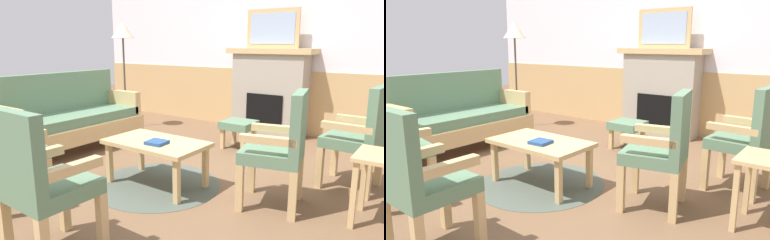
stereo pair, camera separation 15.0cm
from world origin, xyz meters
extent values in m
plane|color=brown|center=(0.00, 0.00, 0.00)|extent=(14.00, 14.00, 0.00)
cube|color=white|center=(0.00, 2.60, 1.35)|extent=(7.20, 0.12, 2.70)
cube|color=tan|center=(0.00, 2.53, 0.47)|extent=(7.20, 0.02, 0.95)
cube|color=#A39989|center=(0.00, 2.35, 0.60)|extent=(1.10, 0.36, 1.20)
cube|color=black|center=(0.00, 2.16, 0.38)|extent=(0.56, 0.02, 0.48)
cube|color=tan|center=(0.00, 2.35, 1.24)|extent=(1.30, 0.44, 0.08)
cube|color=tan|center=(0.00, 2.35, 1.56)|extent=(0.80, 0.03, 0.56)
cube|color=#9EB2D1|center=(0.00, 2.33, 1.56)|extent=(0.68, 0.01, 0.44)
cube|color=tan|center=(-1.33, -0.79, 0.08)|extent=(0.08, 0.08, 0.16)
cube|color=tan|center=(-1.33, 0.89, 0.08)|extent=(0.08, 0.08, 0.16)
cube|color=tan|center=(-1.93, 0.89, 0.08)|extent=(0.08, 0.08, 0.16)
cube|color=tan|center=(-1.63, 0.05, 0.26)|extent=(0.70, 1.80, 0.20)
cube|color=#5B7F60|center=(-1.63, 0.05, 0.42)|extent=(0.60, 1.70, 0.12)
cube|color=#5B7F60|center=(-1.93, 0.05, 0.73)|extent=(0.10, 1.70, 0.50)
cube|color=tan|center=(-1.63, -0.80, 0.53)|extent=(0.60, 0.10, 0.30)
cube|color=tan|center=(-1.63, 0.90, 0.53)|extent=(0.60, 0.10, 0.30)
cube|color=tan|center=(-0.44, -0.42, 0.20)|extent=(0.05, 0.05, 0.40)
cube|color=tan|center=(0.40, -0.42, 0.20)|extent=(0.05, 0.05, 0.40)
cube|color=tan|center=(-0.44, 0.02, 0.20)|extent=(0.05, 0.05, 0.40)
cube|color=tan|center=(0.40, 0.02, 0.20)|extent=(0.05, 0.05, 0.40)
cube|color=tan|center=(-0.02, -0.20, 0.42)|extent=(0.96, 0.56, 0.04)
cylinder|color=#4C564C|center=(-0.02, -0.20, 0.00)|extent=(1.23, 1.23, 0.01)
cube|color=navy|center=(0.05, -0.28, 0.46)|extent=(0.19, 0.18, 0.03)
cube|color=tan|center=(-0.14, 1.23, 0.13)|extent=(0.05, 0.05, 0.26)
cube|color=tan|center=(0.16, 1.23, 0.13)|extent=(0.05, 0.05, 0.26)
cube|color=tan|center=(-0.14, 1.53, 0.13)|extent=(0.05, 0.05, 0.26)
cube|color=tan|center=(0.16, 1.53, 0.13)|extent=(0.05, 0.05, 0.26)
cube|color=#5B7F60|center=(0.01, 1.38, 0.31)|extent=(0.40, 0.40, 0.10)
cube|color=tan|center=(1.27, 0.65, 0.20)|extent=(0.06, 0.06, 0.40)
cube|color=tan|center=(1.30, 1.07, 0.20)|extent=(0.06, 0.06, 0.40)
cube|color=tan|center=(1.69, 0.62, 0.20)|extent=(0.06, 0.06, 0.40)
cube|color=tan|center=(1.72, 1.04, 0.20)|extent=(0.06, 0.06, 0.40)
cube|color=#5B7F60|center=(1.50, 0.85, 0.45)|extent=(0.51, 0.51, 0.10)
cube|color=#5B7F60|center=(1.70, 0.83, 0.74)|extent=(0.11, 0.48, 0.48)
cube|color=tan|center=(1.48, 0.64, 0.62)|extent=(0.44, 0.10, 0.06)
cube|color=tan|center=(1.51, 1.05, 0.62)|extent=(0.44, 0.10, 0.06)
cube|color=tan|center=(0.89, -0.22, 0.20)|extent=(0.07, 0.07, 0.40)
cube|color=tan|center=(0.80, 0.18, 0.20)|extent=(0.07, 0.07, 0.40)
cube|color=tan|center=(1.30, -0.13, 0.20)|extent=(0.07, 0.07, 0.40)
cube|color=tan|center=(1.21, 0.28, 0.20)|extent=(0.07, 0.07, 0.40)
cube|color=#5B7F60|center=(1.05, 0.03, 0.45)|extent=(0.58, 0.58, 0.10)
cube|color=#5B7F60|center=(1.24, 0.07, 0.74)|extent=(0.19, 0.49, 0.48)
cube|color=tan|center=(1.10, -0.17, 0.62)|extent=(0.44, 0.17, 0.06)
cube|color=tan|center=(1.00, 0.23, 0.62)|extent=(0.44, 0.17, 0.06)
cube|color=tan|center=(-0.92, -0.98, 0.20)|extent=(0.07, 0.07, 0.40)
cube|color=tan|center=(-0.51, -1.04, 0.20)|extent=(0.07, 0.07, 0.40)
cube|color=#5B7F60|center=(-0.74, -1.22, 0.45)|extent=(0.54, 0.54, 0.10)
cube|color=tan|center=(-0.95, -1.19, 0.62)|extent=(0.13, 0.45, 0.06)
cube|color=tan|center=(-0.54, -1.25, 0.62)|extent=(0.13, 0.45, 0.06)
cube|color=tan|center=(0.01, -1.25, 0.20)|extent=(0.06, 0.06, 0.40)
cube|color=tan|center=(0.43, -1.25, 0.20)|extent=(0.06, 0.06, 0.40)
cube|color=tan|center=(0.00, -1.67, 0.20)|extent=(0.06, 0.06, 0.40)
cube|color=#5B7F60|center=(0.22, -1.46, 0.45)|extent=(0.48, 0.48, 0.10)
cube|color=#5B7F60|center=(0.21, -1.66, 0.74)|extent=(0.48, 0.08, 0.48)
cube|color=tan|center=(0.01, -1.46, 0.62)|extent=(0.07, 0.44, 0.06)
cube|color=tan|center=(0.42, -1.46, 0.62)|extent=(0.07, 0.44, 0.06)
cube|color=tan|center=(1.70, 0.37, 0.26)|extent=(0.04, 0.04, 0.52)
cube|color=tan|center=(1.70, 0.01, 0.26)|extent=(0.04, 0.04, 0.52)
cylinder|color=#332D28|center=(-2.05, 1.34, 0.01)|extent=(0.24, 0.24, 0.03)
cylinder|color=#4C473D|center=(-2.05, 1.34, 0.73)|extent=(0.03, 0.03, 1.40)
cone|color=beige|center=(-2.05, 1.34, 1.55)|extent=(0.36, 0.36, 0.25)
camera|label=1|loc=(2.16, -2.64, 1.34)|focal=33.24mm
camera|label=2|loc=(2.28, -2.55, 1.34)|focal=33.24mm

